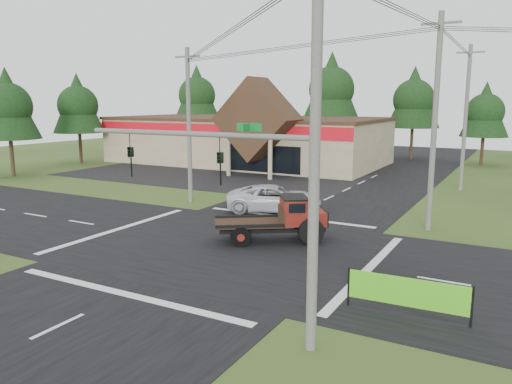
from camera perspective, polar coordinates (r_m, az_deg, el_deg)
The scene contains 20 objects.
ground at distance 24.45m, azimuth -3.32°, elevation -6.24°, with size 120.00×120.00×0.00m, color #2C481A.
road_ns at distance 24.45m, azimuth -3.32°, elevation -6.22°, with size 12.00×120.00×0.02m, color black.
road_ew at distance 24.45m, azimuth -3.32°, elevation -6.22°, with size 120.00×12.00×0.02m, color black.
parking_apron at distance 47.52m, azimuth -5.50°, elevation 1.88°, with size 28.00×14.00×0.02m, color black.
cvs_building at distance 57.04m, azimuth -0.98°, elevation 6.13°, with size 30.40×18.20×9.19m.
traffic_signal_mast at distance 14.25m, azimuth 0.35°, elevation 0.04°, with size 8.12×0.24×7.00m.
utility_pole_nr at distance 13.37m, azimuth 6.73°, elevation 4.54°, with size 2.00×0.30×11.00m.
utility_pole_nw at distance 34.60m, azimuth -7.67°, elevation 7.63°, with size 2.00×0.30×10.50m.
utility_pole_ne at distance 28.22m, azimuth 19.75°, elevation 7.54°, with size 2.00×0.30×11.50m.
utility_pole_n at distance 42.10m, azimuth 22.83°, elevation 7.86°, with size 2.00×0.30×11.20m.
tree_row_a at distance 73.39m, azimuth -6.77°, elevation 11.11°, with size 6.72×6.72×12.12m.
tree_row_b at distance 69.85m, azimuth 1.03°, elevation 10.12°, with size 5.60×5.60×10.10m.
tree_row_c at distance 64.88m, azimuth 8.63°, elevation 11.77°, with size 7.28×7.28×13.13m.
tree_row_d at distance 63.09m, azimuth 17.61°, elevation 10.24°, with size 6.16×6.16×11.11m.
tree_row_e at distance 60.01m, azimuth 24.73°, elevation 8.51°, with size 5.04×5.04×9.09m.
tree_side_w at distance 59.71m, azimuth -19.70°, elevation 9.49°, with size 5.60×5.60×10.10m.
tree_side_w_near at distance 51.91m, azimuth -26.54°, elevation 8.98°, with size 5.60×5.60×10.10m.
antique_flatbed_truck at distance 25.05m, azimuth 1.82°, elevation -3.07°, with size 2.13×5.58×2.33m, color #540D0C, non-canonical shape.
roadside_banner at distance 17.37m, azimuth 16.88°, elevation -11.35°, with size 4.01×0.12×1.37m, color #4EC119, non-canonical shape.
white_pickup at distance 31.97m, azimuth 2.08°, elevation -0.73°, with size 2.78×6.04×1.68m, color silver.
Camera 1 is at (12.48, -19.84, 6.97)m, focal length 35.00 mm.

